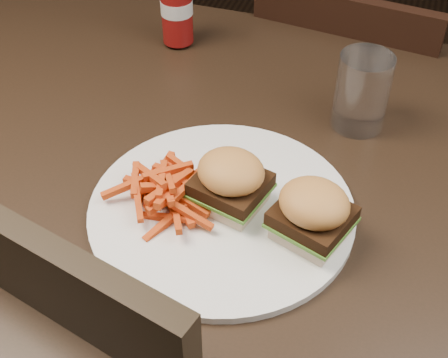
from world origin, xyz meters
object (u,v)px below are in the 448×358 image
(ketchup_bottle, at_px, (177,12))
(chair_far, at_px, (347,122))
(plate, at_px, (222,210))
(dining_table, at_px, (225,159))
(tumbler, at_px, (362,93))

(ketchup_bottle, bearing_deg, chair_far, 44.49)
(chair_far, xyz_separation_m, plate, (-0.09, -0.67, 0.33))
(dining_table, relative_size, plate, 3.50)
(dining_table, distance_m, ketchup_bottle, 0.32)
(ketchup_bottle, height_order, tumbler, tumbler)
(dining_table, bearing_deg, ketchup_bottle, 123.76)
(chair_far, xyz_separation_m, tumbler, (0.05, -0.43, 0.38))
(chair_far, distance_m, ketchup_bottle, 0.56)
(tumbler, bearing_deg, chair_far, 96.06)
(dining_table, xyz_separation_m, ketchup_bottle, (-0.17, 0.25, 0.08))
(plate, xyz_separation_m, tumbler, (0.14, 0.24, 0.05))
(dining_table, relative_size, tumbler, 9.80)
(ketchup_bottle, relative_size, tumbler, 0.89)
(dining_table, height_order, plate, plate)
(plate, bearing_deg, chair_far, 82.34)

